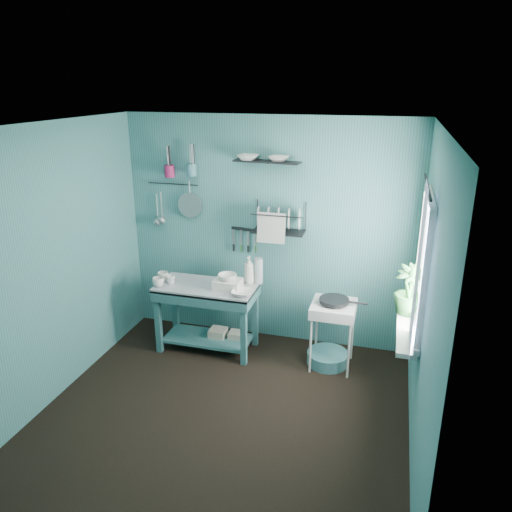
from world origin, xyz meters
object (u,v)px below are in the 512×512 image
(utensil_cup_teal, at_px, (192,170))
(mug_left, at_px, (158,282))
(utensil_cup_magenta, at_px, (169,171))
(colander, at_px, (190,205))
(storage_tin_small, at_px, (236,340))
(floor_basin, at_px, (328,358))
(work_counter, at_px, (207,317))
(dish_rack, at_px, (279,218))
(soap_bottle, at_px, (249,270))
(mug_right, at_px, (163,276))
(wash_tub, at_px, (228,284))
(frying_pan, at_px, (334,300))
(potted_plant, at_px, (409,290))
(storage_tin_large, at_px, (218,338))
(water_bottle, at_px, (259,271))
(hotplate_stand, at_px, (332,335))
(mug_mid, at_px, (171,280))

(utensil_cup_teal, bearing_deg, mug_left, -109.11)
(utensil_cup_magenta, bearing_deg, colander, 8.09)
(storage_tin_small, xyz_separation_m, floor_basin, (1.03, -0.05, -0.04))
(work_counter, bearing_deg, dish_rack, 20.65)
(soap_bottle, relative_size, dish_rack, 0.54)
(dish_rack, xyz_separation_m, utensil_cup_magenta, (-1.25, 0.05, 0.42))
(mug_right, distance_m, storage_tin_small, 1.07)
(wash_tub, relative_size, soap_bottle, 0.94)
(frying_pan, height_order, potted_plant, potted_plant)
(storage_tin_small, bearing_deg, frying_pan, -3.81)
(utensil_cup_magenta, relative_size, storage_tin_large, 0.59)
(water_bottle, bearing_deg, soap_bottle, -168.69)
(mug_left, xyz_separation_m, storage_tin_large, (0.58, 0.21, -0.69))
(work_counter, bearing_deg, storage_tin_large, 20.49)
(soap_bottle, distance_m, water_bottle, 0.10)
(work_counter, xyz_separation_m, storage_tin_small, (0.30, 0.08, -0.28))
(mug_right, xyz_separation_m, floor_basin, (1.83, 0.03, -0.74))
(dish_rack, relative_size, utensil_cup_magenta, 4.23)
(mug_right, distance_m, floor_basin, 1.97)
(mug_right, distance_m, dish_rack, 1.42)
(water_bottle, distance_m, potted_plant, 1.62)
(water_bottle, bearing_deg, utensil_cup_teal, 167.10)
(hotplate_stand, xyz_separation_m, frying_pan, (0.00, 0.00, 0.39))
(wash_tub, height_order, utensil_cup_magenta, utensil_cup_magenta)
(wash_tub, bearing_deg, water_bottle, 41.63)
(mug_mid, xyz_separation_m, dish_rack, (1.08, 0.41, 0.66))
(utensil_cup_magenta, bearing_deg, storage_tin_large, -28.73)
(colander, xyz_separation_m, storage_tin_large, (0.44, -0.38, -1.40))
(wash_tub, relative_size, storage_tin_large, 1.27)
(colander, bearing_deg, storage_tin_small, -29.15)
(mug_left, relative_size, mug_right, 1.00)
(colander, bearing_deg, potted_plant, -16.86)
(work_counter, relative_size, potted_plant, 2.32)
(work_counter, relative_size, utensil_cup_magenta, 8.19)
(utensil_cup_magenta, bearing_deg, dish_rack, -2.29)
(soap_bottle, xyz_separation_m, potted_plant, (1.63, -0.49, 0.16))
(water_bottle, height_order, storage_tin_large, water_bottle)
(water_bottle, distance_m, storage_tin_small, 0.84)
(mug_mid, distance_m, floor_basin, 1.86)
(wash_tub, distance_m, potted_plant, 1.84)
(mug_left, height_order, utensil_cup_teal, utensil_cup_teal)
(utensil_cup_magenta, distance_m, storage_tin_large, 1.92)
(hotplate_stand, height_order, dish_rack, dish_rack)
(frying_pan, distance_m, floor_basin, 0.68)
(mug_left, distance_m, hotplate_stand, 1.91)
(hotplate_stand, height_order, floor_basin, hotplate_stand)
(work_counter, xyz_separation_m, mug_left, (-0.48, -0.16, 0.43))
(colander, distance_m, storage_tin_small, 1.59)
(water_bottle, distance_m, utensil_cup_magenta, 1.47)
(mug_left, bearing_deg, potted_plant, -2.91)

